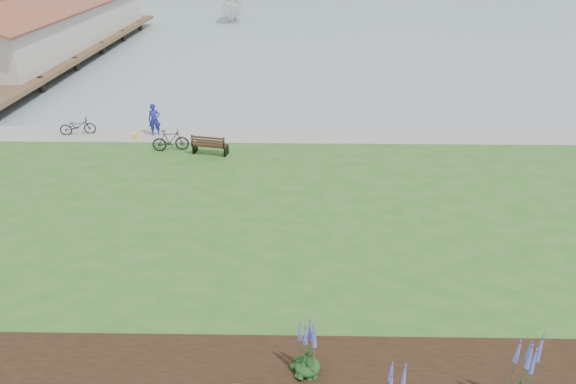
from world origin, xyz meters
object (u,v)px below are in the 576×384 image
object	(u,v)px
park_bench	(209,145)
bicycle_a	(78,126)
person	(154,117)
sailboat	(233,21)

from	to	relation	value
park_bench	bicycle_a	distance (m)	7.55
person	bicycle_a	distance (m)	4.02
person	sailboat	distance (m)	39.77
sailboat	person	bearing A→B (deg)	-92.87
person	park_bench	bearing A→B (deg)	-47.14
park_bench	sailboat	xyz separation A→B (m)	(-3.71, 42.19, -0.89)
bicycle_a	sailboat	size ratio (longest dim) A/B	0.06
bicycle_a	person	bearing A→B (deg)	-104.12
park_bench	sailboat	bearing A→B (deg)	106.88
person	bicycle_a	world-z (taller)	person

